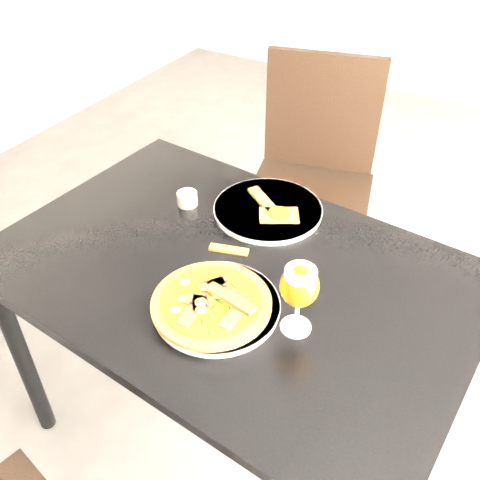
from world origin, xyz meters
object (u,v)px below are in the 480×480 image
Objects in this scene: dining_table at (231,293)px; beer_glass at (300,287)px; chair_far at (312,179)px; pizza at (212,302)px.

dining_table is 7.19× the size of beer_glass.
pizza is at bearing -95.30° from chair_far.
dining_table is 0.81m from chair_far.
chair_far reaches higher than beer_glass.
pizza is 0.22m from beer_glass.
chair_far is 5.60× the size of beer_glass.
chair_far is (-0.12, 0.79, -0.12)m from dining_table.
pizza is (0.16, -0.94, 0.23)m from chair_far.
chair_far is 1.01m from beer_glass.
dining_table is 0.33m from beer_glass.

